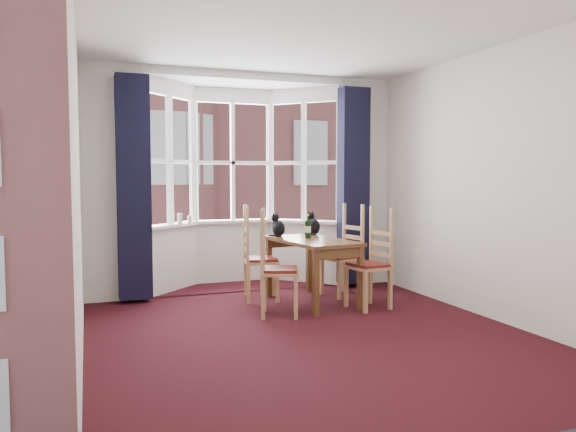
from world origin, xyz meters
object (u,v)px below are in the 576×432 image
chair_left_near (271,272)px  chair_right_far (347,257)px  candle_tall (180,219)px  candle_short (190,219)px  dining_table (312,248)px  cat_right (313,225)px  chair_right_near (375,266)px  chair_left_far (254,261)px  cat_left (278,227)px  wine_bottle (308,228)px

chair_left_near → chair_right_far: same height
candle_tall → candle_short: bearing=12.7°
dining_table → chair_right_far: 0.67m
cat_right → chair_right_near: bearing=-69.6°
chair_left_far → chair_right_near: bearing=-34.9°
cat_left → candle_short: (-0.93, 0.86, 0.06)m
chair_right_near → wine_bottle: size_ratio=3.28×
candle_short → cat_left: bearing=-42.6°
dining_table → chair_right_near: 0.75m
chair_left_far → cat_right: 0.92m
dining_table → chair_left_near: 0.77m
cat_left → candle_tall: (-1.07, 0.83, 0.07)m
chair_left_far → candle_tall: (-0.73, 0.90, 0.46)m
dining_table → chair_right_near: size_ratio=1.44×
chair_right_near → chair_left_far: bearing=145.1°
chair_right_near → chair_right_far: size_ratio=1.00×
wine_bottle → candle_short: 1.68m
dining_table → wine_bottle: wine_bottle is taller
candle_tall → candle_short: size_ratio=1.31×
cat_right → dining_table: bearing=-113.5°
cat_left → cat_right: (0.49, 0.07, 0.00)m
chair_left_near → chair_right_far: 1.40m
candle_short → dining_table: bearing=-47.4°
chair_left_near → chair_left_far: bearing=87.3°
dining_table → candle_short: (-1.20, 1.30, 0.28)m
chair_left_near → cat_left: (0.37, 0.85, 0.39)m
chair_right_far → dining_table: bearing=-155.0°
chair_right_far → cat_left: bearing=168.7°
chair_left_near → wine_bottle: (0.64, 0.54, 0.40)m
chair_right_near → wine_bottle: (-0.58, 0.58, 0.40)m
chair_left_far → cat_right: (0.82, 0.14, 0.39)m
cat_left → cat_right: size_ratio=0.97×
cat_left → chair_right_far: bearing=-11.3°
cat_right → candle_short: size_ratio=3.02×
dining_table → candle_tall: bearing=136.3°
chair_right_near → cat_left: size_ratio=3.14×
chair_right_near → candle_short: 2.54m
chair_left_far → wine_bottle: size_ratio=3.28×
cat_right → candle_tall: bearing=154.0°
dining_table → chair_right_far: chair_right_far is taller
chair_left_near → chair_left_far: 0.78m
chair_left_near → cat_left: 1.01m
chair_right_near → candle_short: size_ratio=9.22×
chair_left_far → wine_bottle: wine_bottle is taller
dining_table → chair_left_near: (-0.64, -0.41, -0.17)m
dining_table → candle_short: candle_short is taller
chair_left_near → cat_left: size_ratio=3.14×
chair_left_far → chair_right_near: (1.18, -0.82, 0.00)m
cat_right → candle_tall: size_ratio=2.31×
chair_left_far → wine_bottle: bearing=-22.0°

